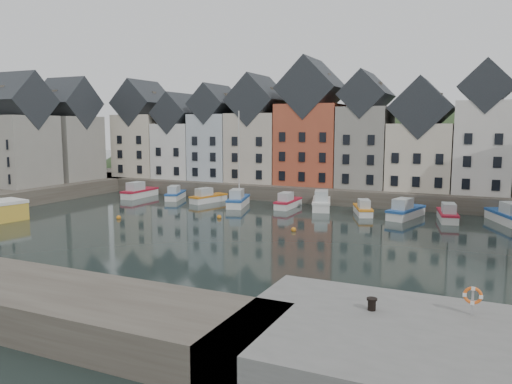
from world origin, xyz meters
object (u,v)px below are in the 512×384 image
Objects in this scene: boat_d at (238,200)px; life_ring_post at (473,296)px; boat_a at (139,192)px; mooring_bollard at (372,304)px.

boat_d is 44.28m from life_ring_post.
boat_d is (16.66, -1.14, 0.06)m from boat_a.
boat_d reaches higher than boat_a.
mooring_bollard is (41.10, -36.14, 1.56)m from boat_a.
mooring_bollard is 4.34m from life_ring_post.
boat_a is at bearing 138.68° from mooring_bollard.
boat_a is 11.79× the size of mooring_bollard.
boat_d is at bearing 124.93° from mooring_bollard.
life_ring_post is at bearing -38.81° from boat_a.
mooring_bollard is 0.43× the size of life_ring_post.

